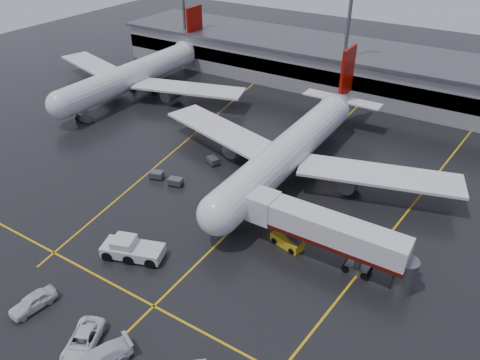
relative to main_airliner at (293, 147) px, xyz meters
The scene contains 21 objects.
ground 10.57m from the main_airliner, 90.00° to the right, with size 220.00×220.00×0.00m, color black.
apron_line_centre 10.57m from the main_airliner, 90.00° to the right, with size 0.25×90.00×0.02m, color gold.
apron_line_stop 31.98m from the main_airliner, 90.00° to the right, with size 60.00×0.25×0.02m, color gold.
apron_line_left 20.44m from the main_airliner, behind, with size 0.25×70.00×0.02m, color gold.
apron_line_right 18.49m from the main_airliner, ahead, with size 0.25×70.00×0.02m, color gold.
terminal 38.23m from the main_airliner, 90.00° to the left, with size 122.00×19.00×8.60m.
light_mast_left 56.34m from the main_airliner, 144.33° to the left, with size 3.00×1.20×25.45m.
light_mast_mid 34.26m from the main_airliner, 98.80° to the left, with size 3.00×1.20×25.45m.
main_airliner is the anchor object (origin of this frame).
second_airliner 43.68m from the main_airliner, 164.05° to the left, with size 48.80×45.60×14.10m.
jet_bridge 19.68m from the main_airliner, 52.90° to the right, with size 19.90×3.40×6.05m.
pushback_tractor 28.31m from the main_airliner, 104.92° to the right, with size 7.67×5.04×2.55m.
belt_loader 17.77m from the main_airliner, 65.30° to the right, with size 4.30×2.63×2.55m.
service_van_a 39.18m from the main_airliner, 93.29° to the right, with size 2.60×5.64×1.57m, color white.
service_van_b 39.58m from the main_airliner, 89.25° to the right, with size 2.37×5.83×1.69m, color silver.
service_van_d 39.83m from the main_airliner, 105.04° to the right, with size 1.94×4.82×1.64m, color silver.
baggage_cart_a 18.05m from the main_airliner, 135.23° to the right, with size 2.26×1.76×1.12m.
baggage_cart_b 20.74m from the main_airliner, 142.38° to the right, with size 2.29×1.83×1.12m.
baggage_cart_c 12.85m from the main_airliner, 158.28° to the right, with size 2.37×2.05×1.12m.
baggage_cart_d 46.50m from the main_airliner, behind, with size 2.24×1.71×1.12m.
baggage_cart_e 40.34m from the main_airliner, behind, with size 2.12×1.50×1.12m.
Camera 1 is at (24.89, -45.03, 36.17)m, focal length 34.12 mm.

